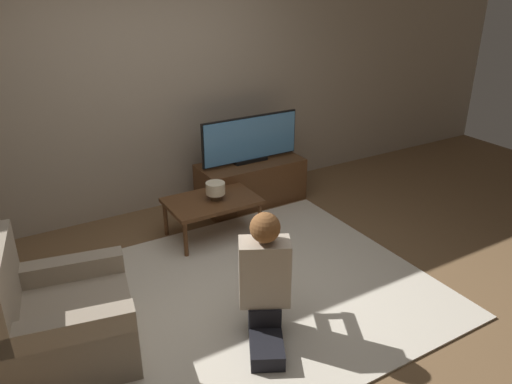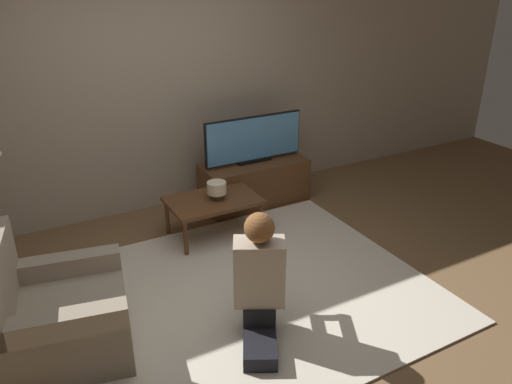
{
  "view_description": "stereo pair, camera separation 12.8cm",
  "coord_description": "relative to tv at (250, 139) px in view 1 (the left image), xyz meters",
  "views": [
    {
      "loc": [
        -1.56,
        -2.83,
        2.35
      ],
      "look_at": [
        0.43,
        0.52,
        0.6
      ],
      "focal_mm": 35.0,
      "sensor_mm": 36.0,
      "label": 1
    },
    {
      "loc": [
        -1.45,
        -2.89,
        2.35
      ],
      "look_at": [
        0.43,
        0.52,
        0.6
      ],
      "focal_mm": 35.0,
      "sensor_mm": 36.0,
      "label": 2
    }
  ],
  "objects": [
    {
      "name": "table_lamp",
      "position": [
        -0.66,
        -0.5,
        -0.24
      ],
      "size": [
        0.18,
        0.18,
        0.17
      ],
      "color": "#4C3823",
      "rests_on": "coffee_table"
    },
    {
      "name": "rug",
      "position": [
        -0.93,
        -1.48,
        -0.71
      ],
      "size": [
        2.94,
        2.37,
        0.02
      ],
      "color": "beige",
      "rests_on": "ground_plane"
    },
    {
      "name": "person_kneeling",
      "position": [
        -1.01,
        -1.94,
        -0.25
      ],
      "size": [
        0.6,
        0.84,
        0.93
      ],
      "rotation": [
        0.0,
        0.0,
        2.66
      ],
      "color": "black",
      "rests_on": "rug"
    },
    {
      "name": "armchair",
      "position": [
        -2.27,
        -1.45,
        -0.45
      ],
      "size": [
        0.97,
        0.95,
        0.86
      ],
      "rotation": [
        0.0,
        0.0,
        1.38
      ],
      "color": "gray",
      "rests_on": "ground_plane"
    },
    {
      "name": "coffee_table",
      "position": [
        -0.69,
        -0.47,
        -0.38
      ],
      "size": [
        0.84,
        0.56,
        0.38
      ],
      "color": "brown",
      "rests_on": "ground_plane"
    },
    {
      "name": "wall_back",
      "position": [
        -0.93,
        0.45,
        0.58
      ],
      "size": [
        10.0,
        0.06,
        2.6
      ],
      "color": "tan",
      "rests_on": "ground_plane"
    },
    {
      "name": "tv",
      "position": [
        0.0,
        0.0,
        0.0
      ],
      "size": [
        1.11,
        0.08,
        0.5
      ],
      "color": "black",
      "rests_on": "tv_stand"
    },
    {
      "name": "tv_stand",
      "position": [
        -0.0,
        -0.0,
        -0.49
      ],
      "size": [
        1.14,
        0.49,
        0.47
      ],
      "color": "brown",
      "rests_on": "ground_plane"
    },
    {
      "name": "ground_plane",
      "position": [
        -0.93,
        -1.48,
        -0.72
      ],
      "size": [
        10.0,
        10.0,
        0.0
      ],
      "primitive_type": "plane",
      "color": "brown"
    }
  ]
}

